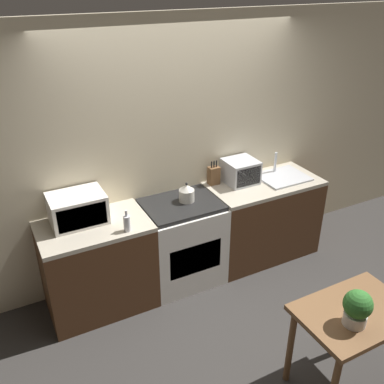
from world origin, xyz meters
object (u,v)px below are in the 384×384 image
at_px(stove_range, 182,242).
at_px(bottle, 127,223).
at_px(microwave, 77,209).
at_px(toaster_oven, 241,171).
at_px(kettle, 187,193).
at_px(dining_table, 353,323).

relative_size(stove_range, bottle, 4.48).
xyz_separation_m(stove_range, microwave, (-0.96, 0.11, 0.59)).
height_order(bottle, toaster_oven, toaster_oven).
bearing_deg(toaster_oven, kettle, -170.70).
height_order(kettle, dining_table, kettle).
distance_m(kettle, bottle, 0.74).
bearing_deg(microwave, kettle, -5.26).
relative_size(bottle, dining_table, 0.24).
bearing_deg(kettle, microwave, 174.74).
bearing_deg(microwave, stove_range, -6.59).
bearing_deg(kettle, toaster_oven, 9.30).
bearing_deg(stove_range, bottle, -160.12).
relative_size(microwave, dining_table, 0.58).
distance_m(kettle, microwave, 1.04).
height_order(stove_range, kettle, kettle).
distance_m(microwave, bottle, 0.48).
distance_m(stove_range, kettle, 0.54).
bearing_deg(dining_table, bottle, 127.39).
bearing_deg(dining_table, microwave, 128.81).
bearing_deg(stove_range, kettle, 13.72).
relative_size(stove_range, kettle, 4.55).
relative_size(kettle, toaster_oven, 0.60).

